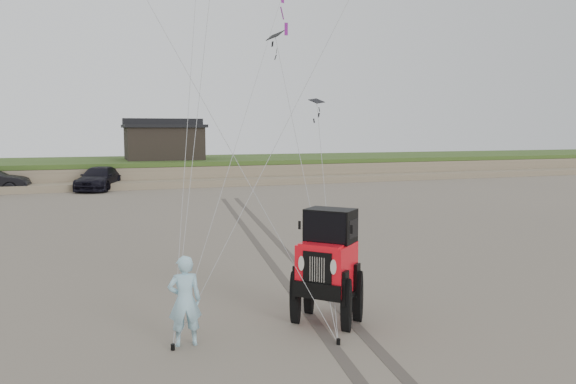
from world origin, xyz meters
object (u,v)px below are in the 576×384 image
at_px(man, 185,301).
at_px(cabin, 164,141).
at_px(truck_c, 99,179).
at_px(jeep, 327,278).

bearing_deg(man, cabin, -93.05).
height_order(cabin, man, cabin).
height_order(truck_c, jeep, jeep).
bearing_deg(man, truck_c, -84.56).
height_order(cabin, truck_c, cabin).
distance_m(jeep, man, 3.09).
bearing_deg(truck_c, cabin, 68.21).
bearing_deg(man, jeep, -171.93).
xyz_separation_m(jeep, man, (-3.08, -0.24, -0.10)).
relative_size(truck_c, man, 3.07).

